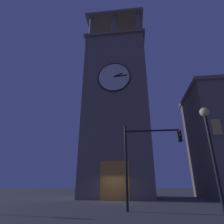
{
  "coord_description": "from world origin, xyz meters",
  "views": [
    {
      "loc": [
        -2.23,
        19.11,
        1.46
      ],
      "look_at": [
        0.75,
        -5.78,
        11.57
      ],
      "focal_mm": 29.19,
      "sensor_mm": 36.0,
      "label": 1
    }
  ],
  "objects": [
    {
      "name": "traffic_signal_near",
      "position": [
        -2.97,
        6.92,
        3.57
      ],
      "size": [
        3.78,
        0.41,
        5.26
      ],
      "color": "black",
      "rests_on": "ground_plane"
    },
    {
      "name": "ground_plane",
      "position": [
        0.0,
        0.0,
        0.0
      ],
      "size": [
        200.0,
        200.0,
        0.0
      ],
      "primitive_type": "plane",
      "color": "#4C4C51"
    },
    {
      "name": "street_lamp",
      "position": [
        -5.72,
        10.43,
        3.49
      ],
      "size": [
        0.44,
        0.44,
        4.99
      ],
      "color": "black",
      "rests_on": "ground_plane"
    },
    {
      "name": "clocktower",
      "position": [
        -0.03,
        -5.76,
        11.83
      ],
      "size": [
        9.22,
        8.79,
        30.66
      ],
      "color": "#75665B",
      "rests_on": "ground_plane"
    }
  ]
}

